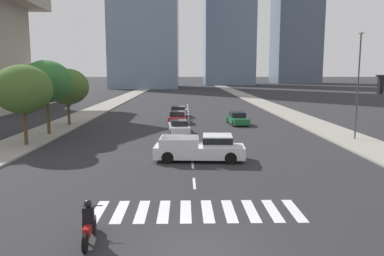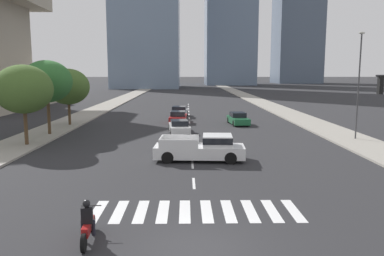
{
  "view_description": "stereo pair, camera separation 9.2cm",
  "coord_description": "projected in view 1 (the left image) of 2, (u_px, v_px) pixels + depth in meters",
  "views": [
    {
      "loc": [
        -0.48,
        -11.78,
        5.71
      ],
      "look_at": [
        0.0,
        13.45,
        2.0
      ],
      "focal_mm": 36.1,
      "sensor_mm": 36.0,
      "label": 1
    },
    {
      "loc": [
        -0.39,
        -11.78,
        5.71
      ],
      "look_at": [
        0.0,
        13.45,
        2.0
      ],
      "focal_mm": 36.1,
      "sensor_mm": 36.0,
      "label": 2
    }
  ],
  "objects": [
    {
      "name": "ground_plane",
      "position": [
        200.0,
        249.0,
        12.49
      ],
      "size": [
        800.0,
        800.0,
        0.0
      ],
      "primitive_type": "plane",
      "color": "#28282B"
    },
    {
      "name": "sidewalk_east",
      "position": [
        311.0,
        123.0,
        42.41
      ],
      "size": [
        4.0,
        260.0,
        0.15
      ],
      "primitive_type": "cube",
      "color": "gray",
      "rests_on": "ground"
    },
    {
      "name": "sidewalk_west",
      "position": [
        65.0,
        124.0,
        41.9
      ],
      "size": [
        4.0,
        260.0,
        0.15
      ],
      "primitive_type": "cube",
      "color": "gray",
      "rests_on": "ground"
    },
    {
      "name": "crosswalk_near",
      "position": [
        197.0,
        211.0,
        15.91
      ],
      "size": [
        8.55,
        2.64,
        0.01
      ],
      "color": "silver",
      "rests_on": "ground"
    },
    {
      "name": "lane_divider_center",
      "position": [
        189.0,
        122.0,
        43.6
      ],
      "size": [
        0.14,
        50.0,
        0.01
      ],
      "color": "silver",
      "rests_on": "ground"
    },
    {
      "name": "motorcycle_lead",
      "position": [
        89.0,
        225.0,
        13.0
      ],
      "size": [
        0.7,
        2.25,
        1.49
      ],
      "rotation": [
        0.0,
        0.0,
        1.64
      ],
      "color": "black",
      "rests_on": "ground"
    },
    {
      "name": "pickup_truck",
      "position": [
        204.0,
        148.0,
        24.87
      ],
      "size": [
        5.89,
        2.42,
        1.67
      ],
      "rotation": [
        0.0,
        0.0,
        -0.06
      ],
      "color": "silver",
      "rests_on": "ground"
    },
    {
      "name": "sedan_white_0",
      "position": [
        179.0,
        127.0,
        36.28
      ],
      "size": [
        2.16,
        4.36,
        1.21
      ],
      "rotation": [
        0.0,
        0.0,
        1.67
      ],
      "color": "silver",
      "rests_on": "ground"
    },
    {
      "name": "sedan_red_1",
      "position": [
        178.0,
        117.0,
        43.21
      ],
      "size": [
        2.01,
        4.62,
        1.33
      ],
      "rotation": [
        0.0,
        0.0,
        1.53
      ],
      "color": "maroon",
      "rests_on": "ground"
    },
    {
      "name": "sedan_green_2",
      "position": [
        237.0,
        119.0,
        41.9
      ],
      "size": [
        2.08,
        4.39,
        1.3
      ],
      "rotation": [
        0.0,
        0.0,
        -1.48
      ],
      "color": "#1E6038",
      "rests_on": "ground"
    },
    {
      "name": "sedan_silver_3",
      "position": [
        179.0,
        112.0,
        48.73
      ],
      "size": [
        2.23,
        4.51,
        1.37
      ],
      "rotation": [
        0.0,
        0.0,
        1.49
      ],
      "color": "#B7BABF",
      "rests_on": "ground"
    },
    {
      "name": "street_lamp_east",
      "position": [
        358.0,
        79.0,
        31.57
      ],
      "size": [
        0.5,
        0.24,
        8.73
      ],
      "color": "#3F3F42",
      "rests_on": "sidewalk_east"
    },
    {
      "name": "street_tree_nearest",
      "position": [
        23.0,
        89.0,
        29.04
      ],
      "size": [
        4.34,
        4.34,
        6.08
      ],
      "color": "#4C3823",
      "rests_on": "sidewalk_west"
    },
    {
      "name": "street_tree_second",
      "position": [
        46.0,
        82.0,
        33.95
      ],
      "size": [
        4.38,
        4.38,
        6.55
      ],
      "color": "#4C3823",
      "rests_on": "sidewalk_west"
    },
    {
      "name": "street_tree_third",
      "position": [
        67.0,
        87.0,
        40.08
      ],
      "size": [
        4.39,
        4.39,
        5.85
      ],
      "color": "#4C3823",
      "rests_on": "sidewalk_west"
    }
  ]
}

